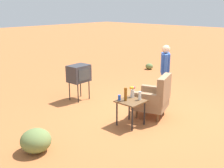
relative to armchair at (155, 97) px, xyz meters
name	(u,v)px	position (x,y,z in m)	size (l,w,h in m)	color
ground_plane	(150,111)	(-0.21, -0.27, -0.50)	(60.00, 60.00, 0.00)	#AD6033
armchair	(155,97)	(0.00, 0.00, 0.00)	(0.96, 0.97, 1.06)	brown
side_table	(131,104)	(0.79, -0.12, 0.01)	(0.56, 0.56, 0.60)	black
tv_on_stand	(79,74)	(0.41, -2.33, 0.28)	(0.62, 0.47, 1.03)	black
person_standing	(165,71)	(-1.01, -0.37, 0.44)	(0.48, 0.39, 1.64)	#2D3347
bottle_short_clear	(140,96)	(0.62, 0.00, 0.20)	(0.06, 0.06, 0.20)	silver
soda_can_blue	(119,98)	(0.94, -0.33, 0.16)	(0.07, 0.07, 0.12)	blue
bottle_tall_amber	(126,94)	(0.87, -0.21, 0.25)	(0.07, 0.07, 0.30)	brown
flower_vase	(132,91)	(0.58, -0.25, 0.25)	(0.15, 0.10, 0.27)	silver
shrub_near	(36,141)	(2.91, -0.69, -0.27)	(0.58, 0.58, 0.45)	olive
shrub_mid	(149,66)	(-4.27, -3.11, -0.37)	(0.33, 0.33, 0.26)	olive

